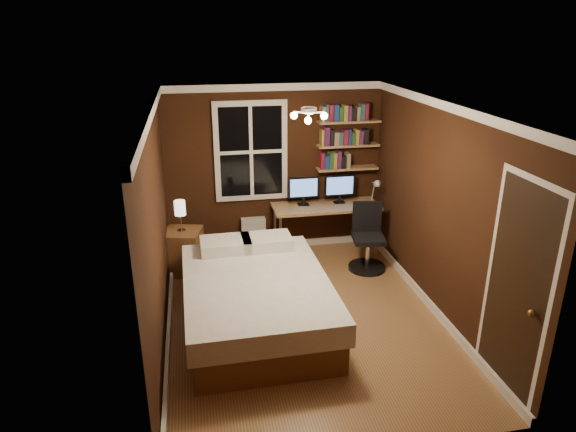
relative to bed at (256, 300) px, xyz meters
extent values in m
plane|color=brown|center=(0.57, 0.03, -0.32)|extent=(4.20, 4.20, 0.00)
cube|color=black|center=(0.57, 2.13, 0.93)|extent=(3.20, 0.04, 2.50)
cube|color=black|center=(-1.03, 0.03, 0.93)|extent=(0.04, 4.20, 2.50)
cube|color=black|center=(2.17, 0.03, 0.93)|extent=(0.04, 4.20, 2.50)
cube|color=white|center=(0.57, 0.03, 2.18)|extent=(3.20, 4.20, 0.02)
cube|color=white|center=(0.22, 2.10, 1.23)|extent=(1.06, 0.06, 1.46)
sphere|color=#C98E45|center=(2.12, -1.82, 0.68)|extent=(0.06, 0.06, 0.06)
cube|color=#AC7F53|center=(1.65, 2.01, 0.93)|extent=(0.92, 0.22, 0.03)
cube|color=#AC7F53|center=(1.65, 2.01, 1.28)|extent=(0.92, 0.22, 0.03)
cube|color=#AC7F53|center=(1.65, 2.01, 1.63)|extent=(0.92, 0.22, 0.03)
cube|color=brown|center=(0.00, -0.03, -0.15)|extent=(1.55, 2.19, 0.35)
cube|color=silver|center=(0.00, -0.03, 0.15)|extent=(1.64, 2.25, 0.26)
cube|color=white|center=(-0.27, 0.80, 0.36)|extent=(0.63, 0.44, 0.15)
cube|color=white|center=(0.24, 0.81, 0.36)|extent=(0.63, 0.44, 0.15)
cube|color=brown|center=(-0.83, 1.54, -0.01)|extent=(0.60, 0.60, 0.62)
cube|color=beige|center=(0.22, 2.03, -0.05)|extent=(0.36, 0.13, 0.54)
cube|color=#AC7F53|center=(1.29, 1.82, 0.41)|extent=(1.58, 0.59, 0.04)
cylinder|color=beige|center=(0.56, 1.56, 0.03)|extent=(0.04, 0.04, 0.71)
cylinder|color=beige|center=(2.02, 1.56, 0.03)|extent=(0.04, 0.04, 0.71)
cylinder|color=beige|center=(0.56, 2.07, 0.03)|extent=(0.04, 0.04, 0.71)
cylinder|color=beige|center=(2.02, 2.07, 0.03)|extent=(0.04, 0.04, 0.71)
cylinder|color=black|center=(1.73, 1.13, -0.30)|extent=(0.53, 0.53, 0.05)
cylinder|color=silver|center=(1.73, 1.13, -0.08)|extent=(0.06, 0.06, 0.39)
cube|color=black|center=(1.73, 1.13, 0.15)|extent=(0.49, 0.49, 0.07)
cube|color=black|center=(1.76, 1.32, 0.41)|extent=(0.41, 0.11, 0.45)
camera|label=1|loc=(-0.60, -5.12, 2.98)|focal=32.00mm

